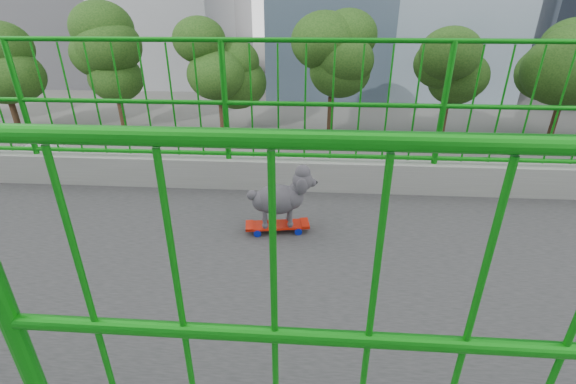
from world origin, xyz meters
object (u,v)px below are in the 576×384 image
at_px(car_3, 150,179).
at_px(car_5, 199,317).
at_px(car_4, 49,154).
at_px(poodle, 281,197).
at_px(car_7, 235,212).
at_px(car_0, 244,322).
at_px(skateboard, 277,226).
at_px(car_2, 319,214).

xyz_separation_m(car_3, car_5, (9.60, 5.26, 0.03)).
bearing_deg(car_3, car_4, 66.98).
bearing_deg(poodle, car_5, -161.48).
bearing_deg(car_3, car_7, -122.36).
relative_size(car_0, car_7, 0.82).
relative_size(car_4, car_5, 0.96).
xyz_separation_m(skateboard, poodle, (-0.00, 0.03, 0.26)).
bearing_deg(car_0, skateboard, 15.60).
bearing_deg(car_0, car_7, -166.73).
xyz_separation_m(poodle, car_4, (-18.26, -15.65, -6.57)).
relative_size(poodle, car_3, 0.11).
distance_m(skateboard, car_2, 13.47).
relative_size(skateboard, car_0, 0.14).
distance_m(poodle, car_7, 13.94).
xyz_separation_m(car_5, car_7, (-6.40, -0.21, -0.07)).
xyz_separation_m(poodle, car_7, (-11.86, -3.07, -6.64)).
xyz_separation_m(skateboard, car_5, (-5.47, -2.83, -6.30)).
bearing_deg(car_0, poodle, 15.90).
height_order(car_3, car_4, car_4).
bearing_deg(car_0, car_4, -132.25).
distance_m(poodle, car_4, 24.93).
bearing_deg(car_3, skateboard, -151.78).
xyz_separation_m(skateboard, car_4, (-18.27, -15.62, -6.31)).
relative_size(car_2, car_5, 1.13).
bearing_deg(car_2, car_7, 90.00).
relative_size(poodle, car_7, 0.12).
xyz_separation_m(car_3, car_4, (-3.20, -7.53, 0.03)).
bearing_deg(car_2, car_0, 161.83).
bearing_deg(car_0, car_2, 161.83).
bearing_deg(skateboard, car_0, -173.47).
xyz_separation_m(car_2, car_3, (-3.20, -8.66, -0.00)).
bearing_deg(car_4, skateboard, -139.47).
bearing_deg(car_5, car_0, 90.00).
height_order(car_2, car_3, car_2).
bearing_deg(skateboard, car_7, -174.72).
bearing_deg(car_4, poodle, -139.41).
bearing_deg(car_2, car_5, 152.02).
distance_m(skateboard, car_0, 8.55).
xyz_separation_m(poodle, car_2, (-11.86, 0.54, -6.60)).
height_order(poodle, car_4, poodle).
relative_size(poodle, car_0, 0.14).
bearing_deg(car_5, car_3, -151.28).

